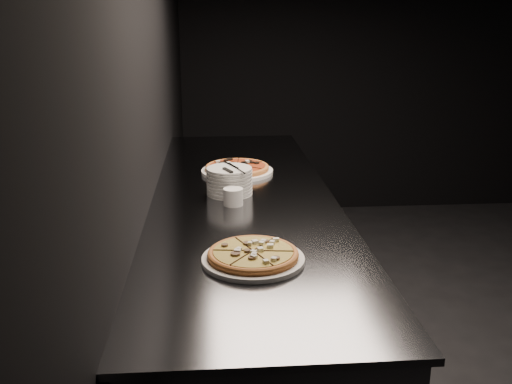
{
  "coord_description": "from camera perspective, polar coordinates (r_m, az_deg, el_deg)",
  "views": [
    {
      "loc": [
        -2.25,
        -2.25,
        1.62
      ],
      "look_at": [
        -2.08,
        -0.05,
        0.95
      ],
      "focal_mm": 40.0,
      "sensor_mm": 36.0,
      "label": 1
    }
  ],
  "objects": [
    {
      "name": "counter",
      "position": [
        2.54,
        -1.24,
        -10.21
      ],
      "size": [
        0.74,
        2.44,
        0.92
      ],
      "color": "#5C5E64",
      "rests_on": "floor"
    },
    {
      "name": "pizza_mushroom",
      "position": [
        1.72,
        -0.29,
        -6.39
      ],
      "size": [
        0.31,
        0.31,
        0.04
      ],
      "rotation": [
        0.0,
        0.0,
        -0.11
      ],
      "color": "white",
      "rests_on": "counter"
    },
    {
      "name": "plate_stack",
      "position": [
        2.36,
        -2.67,
        1.11
      ],
      "size": [
        0.19,
        0.19,
        0.11
      ],
      "color": "white",
      "rests_on": "counter"
    },
    {
      "name": "cutlery",
      "position": [
        2.33,
        -2.5,
        2.4
      ],
      "size": [
        0.07,
        0.2,
        0.01
      ],
      "rotation": [
        0.0,
        0.0,
        0.42
      ],
      "color": "silver",
      "rests_on": "plate_stack"
    },
    {
      "name": "wall_left",
      "position": [
        2.28,
        -10.91,
        11.13
      ],
      "size": [
        0.02,
        5.0,
        2.8
      ],
      "primitive_type": "cube",
      "color": "black",
      "rests_on": "floor"
    },
    {
      "name": "pizza_tomato",
      "position": [
        2.69,
        -1.89,
        2.35
      ],
      "size": [
        0.4,
        0.4,
        0.04
      ],
      "rotation": [
        0.0,
        0.0,
        0.42
      ],
      "color": "white",
      "rests_on": "counter"
    },
    {
      "name": "ramekin",
      "position": [
        2.22,
        -2.3,
        -0.43
      ],
      "size": [
        0.08,
        0.08,
        0.07
      ],
      "color": "silver",
      "rests_on": "counter"
    },
    {
      "name": "wall_back",
      "position": [
        5.26,
        21.53,
        13.48
      ],
      "size": [
        5.0,
        0.02,
        2.8
      ],
      "primitive_type": "cube",
      "color": "black",
      "rests_on": "floor"
    }
  ]
}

